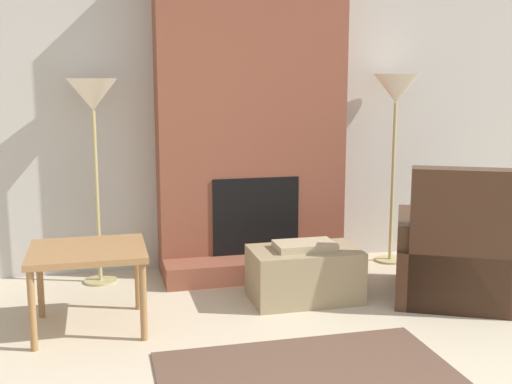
{
  "coord_description": "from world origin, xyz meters",
  "views": [
    {
      "loc": [
        -1.23,
        -2.08,
        1.6
      ],
      "look_at": [
        0.0,
        2.91,
        0.69
      ],
      "focal_mm": 45.0,
      "sensor_mm": 36.0,
      "label": 1
    }
  ],
  "objects_px": {
    "armchair": "(455,260)",
    "floor_lamp_left": "(93,104)",
    "floor_lamp_right": "(396,97)",
    "ottoman": "(304,273)",
    "side_table": "(88,258)"
  },
  "relations": [
    {
      "from": "side_table",
      "to": "floor_lamp_right",
      "type": "relative_size",
      "value": 0.45
    },
    {
      "from": "floor_lamp_left",
      "to": "armchair",
      "type": "bearing_deg",
      "value": -22.42
    },
    {
      "from": "side_table",
      "to": "floor_lamp_right",
      "type": "bearing_deg",
      "value": 20.71
    },
    {
      "from": "side_table",
      "to": "floor_lamp_right",
      "type": "distance_m",
      "value": 2.91
    },
    {
      "from": "side_table",
      "to": "armchair",
      "type": "bearing_deg",
      "value": -1.43
    },
    {
      "from": "floor_lamp_left",
      "to": "floor_lamp_right",
      "type": "height_order",
      "value": "floor_lamp_right"
    },
    {
      "from": "ottoman",
      "to": "side_table",
      "type": "bearing_deg",
      "value": -172.88
    },
    {
      "from": "ottoman",
      "to": "floor_lamp_right",
      "type": "bearing_deg",
      "value": 36.54
    },
    {
      "from": "floor_lamp_left",
      "to": "floor_lamp_right",
      "type": "distance_m",
      "value": 2.5
    },
    {
      "from": "ottoman",
      "to": "floor_lamp_left",
      "type": "distance_m",
      "value": 2.04
    },
    {
      "from": "ottoman",
      "to": "side_table",
      "type": "xyz_separation_m",
      "value": [
        -1.51,
        -0.19,
        0.27
      ]
    },
    {
      "from": "ottoman",
      "to": "floor_lamp_left",
      "type": "relative_size",
      "value": 0.49
    },
    {
      "from": "armchair",
      "to": "floor_lamp_left",
      "type": "distance_m",
      "value": 2.93
    },
    {
      "from": "armchair",
      "to": "floor_lamp_left",
      "type": "bearing_deg",
      "value": 4.26
    },
    {
      "from": "floor_lamp_right",
      "to": "ottoman",
      "type": "bearing_deg",
      "value": -143.46
    }
  ]
}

